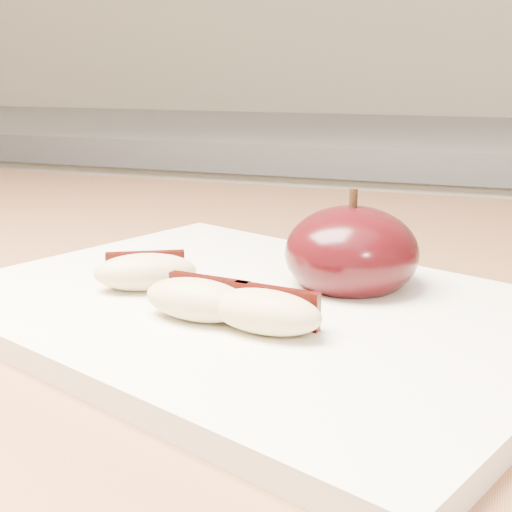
% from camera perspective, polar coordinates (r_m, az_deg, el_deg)
% --- Properties ---
extents(back_cabinet, '(2.40, 0.62, 0.94)m').
position_cam_1_polar(back_cabinet, '(1.31, 11.24, -10.85)').
color(back_cabinet, silver).
rests_on(back_cabinet, ground).
extents(cutting_board, '(0.39, 0.34, 0.01)m').
position_cam_1_polar(cutting_board, '(0.39, 0.00, -4.44)').
color(cutting_board, white).
rests_on(cutting_board, island_counter).
extents(apple_half, '(0.09, 0.09, 0.07)m').
position_cam_1_polar(apple_half, '(0.42, 7.64, 0.26)').
color(apple_half, black).
rests_on(apple_half, cutting_board).
extents(apple_wedge_a, '(0.06, 0.05, 0.02)m').
position_cam_1_polar(apple_wedge_a, '(0.41, -8.84, -1.22)').
color(apple_wedge_a, '#D6BD88').
rests_on(apple_wedge_a, cutting_board).
extents(apple_wedge_b, '(0.06, 0.03, 0.02)m').
position_cam_1_polar(apple_wedge_b, '(0.36, -4.62, -3.45)').
color(apple_wedge_b, '#D6BD88').
rests_on(apple_wedge_b, cutting_board).
extents(apple_wedge_c, '(0.06, 0.04, 0.02)m').
position_cam_1_polar(apple_wedge_c, '(0.34, 0.83, -4.42)').
color(apple_wedge_c, '#D6BD88').
rests_on(apple_wedge_c, cutting_board).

